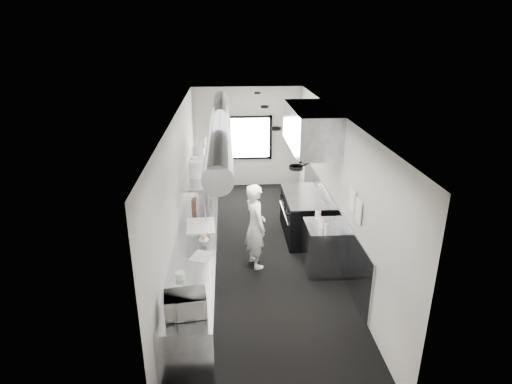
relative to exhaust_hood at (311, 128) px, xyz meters
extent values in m
cube|color=black|center=(-1.10, -0.70, -2.39)|extent=(3.00, 8.00, 0.01)
cube|color=white|center=(-1.10, -0.70, 0.41)|extent=(3.00, 8.00, 0.01)
cube|color=#B6B5AD|center=(-1.10, 3.30, -0.99)|extent=(3.00, 0.02, 2.80)
cube|color=#B6B5AD|center=(-1.10, -4.70, -0.99)|extent=(3.00, 0.02, 2.80)
cube|color=#B6B5AD|center=(-2.60, -0.70, -0.99)|extent=(0.02, 8.00, 2.80)
cube|color=#B6B5AD|center=(0.40, -0.70, -0.99)|extent=(0.02, 8.00, 2.80)
cube|color=gray|center=(0.38, -0.40, -1.84)|extent=(0.03, 5.50, 1.10)
cylinder|color=gray|center=(-1.80, -0.30, 0.16)|extent=(0.40, 6.40, 0.40)
cube|color=white|center=(-1.10, 3.26, -0.99)|extent=(1.20, 0.03, 1.10)
cube|color=black|center=(-1.10, 3.28, -0.42)|extent=(1.36, 0.03, 0.08)
cube|color=black|center=(-1.10, 3.28, -1.57)|extent=(1.36, 0.03, 0.08)
cube|color=black|center=(-1.74, 3.28, -0.99)|extent=(0.08, 0.03, 1.25)
cube|color=black|center=(-0.46, 3.28, -0.99)|extent=(0.08, 0.03, 1.25)
cube|color=gray|center=(0.00, 0.00, 0.01)|extent=(0.80, 2.20, 0.80)
cube|color=gray|center=(-0.38, 0.00, -0.38)|extent=(0.05, 2.20, 0.05)
cube|color=black|center=(-0.08, 0.00, -0.33)|extent=(0.50, 2.10, 0.28)
cube|color=gray|center=(-2.25, -1.20, -1.94)|extent=(0.70, 6.00, 0.90)
cube|color=gray|center=(-2.30, 0.30, -0.84)|extent=(0.45, 3.00, 0.04)
cylinder|color=gray|center=(-2.10, -1.10, -1.17)|extent=(0.04, 0.04, 0.66)
cylinder|color=gray|center=(-2.10, 0.30, -1.17)|extent=(0.04, 0.04, 0.66)
cylinder|color=gray|center=(-2.10, 1.70, -1.17)|extent=(0.04, 0.04, 0.66)
cube|color=black|center=(-0.05, 0.00, -1.94)|extent=(0.85, 1.60, 0.90)
cube|color=gray|center=(-0.05, 0.00, -1.47)|extent=(0.85, 1.60, 0.04)
cube|color=gray|center=(-0.46, 0.00, -1.94)|extent=(0.03, 1.55, 0.80)
cylinder|color=gray|center=(-0.49, 0.00, -1.84)|extent=(0.03, 1.30, 0.03)
cube|color=gray|center=(0.05, -1.40, -1.94)|extent=(0.65, 0.80, 0.90)
cube|color=gray|center=(-2.25, 2.50, -1.94)|extent=(0.70, 1.20, 0.90)
cube|color=white|center=(0.37, -1.90, -0.79)|extent=(0.02, 0.28, 0.38)
cube|color=white|center=(0.37, -2.25, -0.84)|extent=(0.02, 0.28, 0.38)
imported|color=white|center=(-1.19, -1.16, -1.57)|extent=(0.56, 0.69, 1.65)
imported|color=silver|center=(-2.24, -3.79, -1.35)|extent=(0.52, 0.42, 0.29)
cylinder|color=silver|center=(-2.38, -3.37, -1.44)|extent=(0.17, 0.17, 0.11)
cylinder|color=silver|center=(-2.39, -2.97, -1.44)|extent=(0.16, 0.16, 0.10)
cube|color=silver|center=(-2.13, -2.37, -1.49)|extent=(0.40, 0.44, 0.01)
cylinder|color=white|center=(-2.11, -1.80, -1.48)|extent=(0.22, 0.22, 0.01)
sphere|color=tan|center=(-2.11, -1.80, -1.43)|extent=(0.09, 0.09, 0.09)
cube|color=silver|center=(-2.19, -1.27, -1.48)|extent=(0.53, 0.69, 0.02)
cube|color=brown|center=(-2.35, -0.52, -1.38)|extent=(0.10, 0.21, 0.23)
cylinder|color=white|center=(-2.28, -0.46, -0.66)|extent=(0.32, 0.32, 0.31)
cylinder|color=white|center=(-2.31, -0.04, -0.68)|extent=(0.24, 0.24, 0.28)
cylinder|color=white|center=(-2.27, 0.42, -0.64)|extent=(0.32, 0.32, 0.36)
cylinder|color=white|center=(-2.28, 1.09, -0.62)|extent=(0.32, 0.32, 0.40)
cylinder|color=silver|center=(0.01, -1.74, -1.39)|extent=(0.07, 0.07, 0.20)
cylinder|color=silver|center=(0.00, -1.51, -1.40)|extent=(0.07, 0.07, 0.18)
cylinder|color=silver|center=(-0.02, -1.44, -1.39)|extent=(0.08, 0.08, 0.19)
cylinder|color=silver|center=(-0.01, -1.20, -1.39)|extent=(0.08, 0.08, 0.20)
cylinder|color=silver|center=(-0.03, -1.10, -1.41)|extent=(0.06, 0.06, 0.17)
camera|label=1|loc=(-1.67, -8.23, 1.85)|focal=29.63mm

